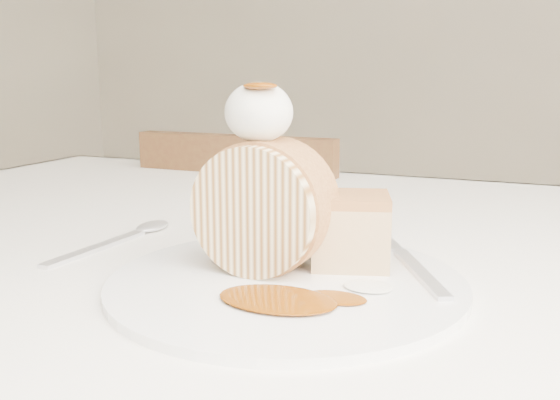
% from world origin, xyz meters
% --- Properties ---
extents(table, '(1.40, 0.90, 0.75)m').
position_xyz_m(table, '(0.00, 0.20, 0.66)').
color(table, white).
rests_on(table, ground).
extents(chair_far, '(0.39, 0.39, 0.82)m').
position_xyz_m(chair_far, '(-0.28, 0.66, 0.47)').
color(chair_far, brown).
rests_on(chair_far, ground).
extents(plate, '(0.38, 0.38, 0.01)m').
position_xyz_m(plate, '(0.04, 0.03, 0.75)').
color(plate, white).
rests_on(plate, table).
extents(roulade_slice, '(0.11, 0.07, 0.11)m').
position_xyz_m(roulade_slice, '(0.01, 0.05, 0.81)').
color(roulade_slice, beige).
rests_on(roulade_slice, plate).
extents(cake_chunk, '(0.08, 0.08, 0.06)m').
position_xyz_m(cake_chunk, '(0.08, 0.09, 0.79)').
color(cake_chunk, '#B27943').
rests_on(cake_chunk, plate).
extents(whipped_cream, '(0.06, 0.06, 0.05)m').
position_xyz_m(whipped_cream, '(0.01, 0.05, 0.90)').
color(whipped_cream, silver).
rests_on(whipped_cream, roulade_slice).
extents(caramel_drizzle, '(0.03, 0.02, 0.01)m').
position_xyz_m(caramel_drizzle, '(0.02, 0.03, 0.93)').
color(caramel_drizzle, '#6B3004').
rests_on(caramel_drizzle, whipped_cream).
extents(caramel_pool, '(0.11, 0.09, 0.00)m').
position_xyz_m(caramel_pool, '(0.05, -0.02, 0.76)').
color(caramel_pool, '#6B3004').
rests_on(caramel_pool, plate).
extents(fork, '(0.10, 0.17, 0.00)m').
position_xyz_m(fork, '(0.14, 0.08, 0.76)').
color(fork, silver).
rests_on(fork, plate).
extents(spoon, '(0.04, 0.18, 0.00)m').
position_xyz_m(spoon, '(-0.18, 0.06, 0.75)').
color(spoon, silver).
rests_on(spoon, table).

